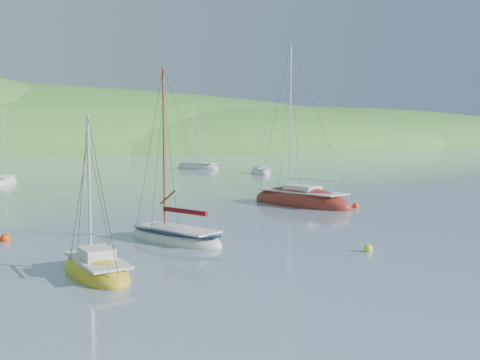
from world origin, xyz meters
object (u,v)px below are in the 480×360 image
sloop_red (301,202)px  distant_sloop_d (261,172)px  distant_sloop_b (197,168)px  distant_sloop_a (3,182)px  sailboat_yellow (96,270)px  daysailer_white (175,237)px

sloop_red → distant_sloop_d: sloop_red is taller
sloop_red → distant_sloop_b: 44.16m
sloop_red → distant_sloop_d: (16.24, 28.83, -0.07)m
sloop_red → distant_sloop_b: (13.49, 42.05, -0.05)m
distant_sloop_a → distant_sloop_d: bearing=20.2°
sailboat_yellow → distant_sloop_a: distant_sloop_a is taller
sailboat_yellow → distant_sloop_a: (3.15, 42.62, -0.00)m
sailboat_yellow → distant_sloop_d: (35.22, 40.39, 0.00)m
distant_sloop_a → distant_sloop_b: (29.32, 10.99, 0.02)m
daysailer_white → distant_sloop_a: bearing=74.9°
distant_sloop_a → sailboat_yellow: bearing=-70.0°
distant_sloop_d → sloop_red: bearing=-95.8°
daysailer_white → sailboat_yellow: bearing=-159.4°
sloop_red → distant_sloop_a: sloop_red is taller
daysailer_white → distant_sloop_a: 38.50m
sailboat_yellow → distant_sloop_d: bearing=48.2°
sailboat_yellow → distant_sloop_a: bearing=85.1°
distant_sloop_a → sloop_red: bearing=-38.8°
distant_sloop_a → distant_sloop_b: bearing=44.8°
sailboat_yellow → distant_sloop_b: 62.68m
sailboat_yellow → distant_sloop_b: distant_sloop_b is taller
sloop_red → daysailer_white: bearing=-163.3°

